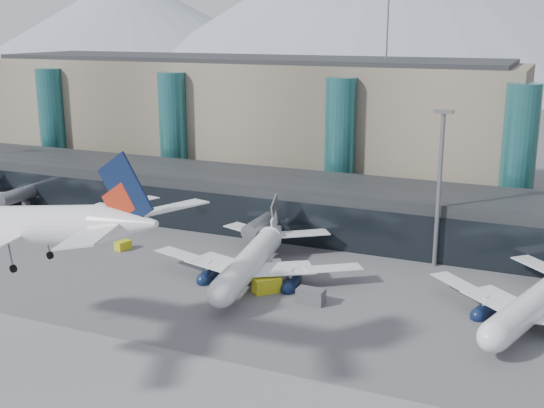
# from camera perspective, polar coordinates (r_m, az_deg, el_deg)

# --- Properties ---
(ground) EXTENTS (900.00, 900.00, 0.00)m
(ground) POSITION_cam_1_polar(r_m,az_deg,el_deg) (85.19, -13.90, -12.42)
(ground) COLOR #515154
(ground) RESTS_ON ground
(concourse) EXTENTS (170.00, 27.00, 10.00)m
(concourse) POSITION_cam_1_polar(r_m,az_deg,el_deg) (130.74, 1.30, -0.01)
(concourse) COLOR black
(concourse) RESTS_ON ground
(terminal_main) EXTENTS (130.00, 30.00, 31.00)m
(terminal_main) POSITION_cam_1_polar(r_m,az_deg,el_deg) (167.65, -2.45, 6.92)
(terminal_main) COLOR gray
(terminal_main) RESTS_ON ground
(teal_towers) EXTENTS (116.40, 19.40, 46.00)m
(teal_towers) POSITION_cam_1_polar(r_m,az_deg,el_deg) (149.33, -1.66, 5.40)
(teal_towers) COLOR #256467
(teal_towers) RESTS_ON ground
(mountain_ridge) EXTENTS (910.00, 400.00, 110.00)m
(mountain_ridge) POSITION_cam_1_polar(r_m,az_deg,el_deg) (440.60, 20.03, 14.89)
(mountain_ridge) COLOR gray
(mountain_ridge) RESTS_ON ground
(lightmast_mid) EXTENTS (3.00, 1.20, 25.60)m
(lightmast_mid) POSITION_cam_1_polar(r_m,az_deg,el_deg) (111.42, 13.84, 1.95)
(lightmast_mid) COLOR slate
(lightmast_mid) RESTS_ON ground
(hero_jet) EXTENTS (38.01, 38.11, 12.36)m
(hero_jet) POSITION_cam_1_polar(r_m,az_deg,el_deg) (79.40, -18.87, -0.99)
(hero_jet) COLOR white
(hero_jet) RESTS_ON ground
(jet_parked_mid) EXTENTS (35.31, 35.44, 11.49)m
(jet_parked_mid) POSITION_cam_1_polar(r_m,az_deg,el_deg) (106.81, -1.41, -3.78)
(jet_parked_mid) COLOR white
(jet_parked_mid) RESTS_ON ground
(jet_parked_right) EXTENTS (32.37, 34.06, 10.93)m
(jet_parked_right) POSITION_cam_1_polar(r_m,az_deg,el_deg) (97.89, 21.69, -6.76)
(jet_parked_right) COLOR white
(jet_parked_right) RESTS_ON ground
(veh_b) EXTENTS (2.32, 3.04, 1.56)m
(veh_b) POSITION_cam_1_polar(r_m,az_deg,el_deg) (122.74, -12.35, -3.39)
(veh_b) COLOR gold
(veh_b) RESTS_ON ground
(veh_c) EXTENTS (3.99, 2.22, 2.17)m
(veh_c) POSITION_cam_1_polar(r_m,az_deg,el_deg) (97.49, 3.27, -7.70)
(veh_c) COLOR #4F4F54
(veh_c) RESTS_ON ground
(veh_g) EXTENTS (2.69, 3.18, 1.60)m
(veh_g) POSITION_cam_1_polar(r_m,az_deg,el_deg) (109.81, 0.38, -5.20)
(veh_g) COLOR silver
(veh_g) RESTS_ON ground
(veh_h) EXTENTS (4.29, 4.37, 2.22)m
(veh_h) POSITION_cam_1_polar(r_m,az_deg,el_deg) (101.22, -0.44, -6.80)
(veh_h) COLOR gold
(veh_h) RESTS_ON ground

